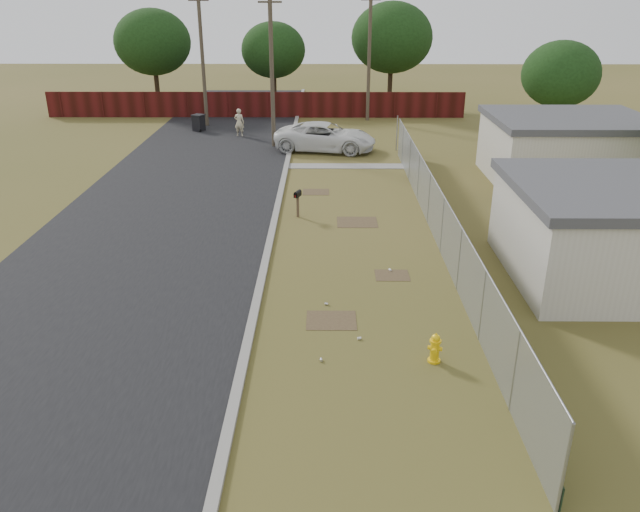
{
  "coord_description": "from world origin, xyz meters",
  "views": [
    {
      "loc": [
        -1.0,
        -20.33,
        8.55
      ],
      "look_at": [
        -1.13,
        -2.98,
        1.1
      ],
      "focal_mm": 35.0,
      "sensor_mm": 36.0,
      "label": 1
    }
  ],
  "objects_px": {
    "fire_hydrant": "(435,348)",
    "mailbox": "(298,196)",
    "pedestrian": "(239,122)",
    "pickup_truck": "(325,137)",
    "trash_bin": "(199,123)"
  },
  "relations": [
    {
      "from": "mailbox",
      "to": "pickup_truck",
      "type": "distance_m",
      "value": 11.38
    },
    {
      "from": "pickup_truck",
      "to": "trash_bin",
      "type": "distance_m",
      "value": 9.83
    },
    {
      "from": "mailbox",
      "to": "pedestrian",
      "type": "distance_m",
      "value": 15.67
    },
    {
      "from": "mailbox",
      "to": "pickup_truck",
      "type": "xyz_separation_m",
      "value": [
        1.12,
        11.32,
        -0.08
      ]
    },
    {
      "from": "fire_hydrant",
      "to": "pedestrian",
      "type": "height_order",
      "value": "pedestrian"
    },
    {
      "from": "pedestrian",
      "to": "trash_bin",
      "type": "distance_m",
      "value": 3.28
    },
    {
      "from": "pickup_truck",
      "to": "trash_bin",
      "type": "height_order",
      "value": "pickup_truck"
    },
    {
      "from": "fire_hydrant",
      "to": "mailbox",
      "type": "distance_m",
      "value": 11.39
    },
    {
      "from": "fire_hydrant",
      "to": "pedestrian",
      "type": "distance_m",
      "value": 27.03
    },
    {
      "from": "pickup_truck",
      "to": "trash_bin",
      "type": "relative_size",
      "value": 5.34
    },
    {
      "from": "mailbox",
      "to": "pickup_truck",
      "type": "height_order",
      "value": "pickup_truck"
    },
    {
      "from": "pickup_truck",
      "to": "pedestrian",
      "type": "xyz_separation_m",
      "value": [
        -5.39,
        3.75,
        0.07
      ]
    },
    {
      "from": "fire_hydrant",
      "to": "trash_bin",
      "type": "bearing_deg",
      "value": 111.84
    },
    {
      "from": "pickup_truck",
      "to": "trash_bin",
      "type": "xyz_separation_m",
      "value": [
        -8.26,
        5.32,
        -0.24
      ]
    },
    {
      "from": "mailbox",
      "to": "trash_bin",
      "type": "height_order",
      "value": "mailbox"
    }
  ]
}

